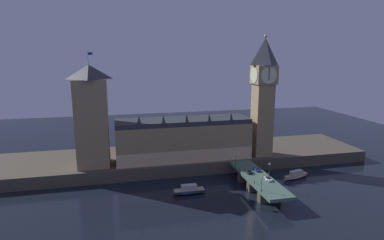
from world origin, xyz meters
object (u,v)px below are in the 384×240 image
at_px(clock_tower, 263,93).
at_px(boat_downstream, 296,176).
at_px(pedestrian_near_rail, 255,182).
at_px(street_lamp_mid, 270,168).
at_px(car_southbound_trail, 257,169).
at_px(car_northbound_lead, 248,171).
at_px(car_southbound_lead, 268,179).
at_px(street_lamp_near, 262,181).
at_px(victoria_tower, 92,116).
at_px(pedestrian_mid_walk, 269,174).
at_px(pedestrian_far_rail, 240,168).
at_px(boat_upstream, 189,191).
at_px(street_lamp_far, 236,159).

xyz_separation_m(clock_tower, boat_downstream, (9.06, -22.30, -38.90)).
relative_size(pedestrian_near_rail, street_lamp_mid, 0.27).
distance_m(street_lamp_mid, boat_downstream, 23.01).
bearing_deg(street_lamp_mid, car_southbound_trail, 112.13).
distance_m(car_northbound_lead, boat_downstream, 27.94).
bearing_deg(car_southbound_lead, car_southbound_trail, 90.00).
relative_size(clock_tower, street_lamp_near, 9.72).
distance_m(pedestrian_near_rail, street_lamp_mid, 12.93).
relative_size(car_southbound_lead, street_lamp_mid, 0.76).
bearing_deg(street_lamp_near, clock_tower, 65.53).
xyz_separation_m(car_southbound_lead, street_lamp_near, (-7.86, -9.90, 3.51)).
distance_m(victoria_tower, street_lamp_mid, 88.21).
height_order(pedestrian_mid_walk, boat_downstream, pedestrian_mid_walk).
bearing_deg(boat_downstream, pedestrian_far_rail, 177.67).
bearing_deg(street_lamp_near, pedestrian_far_rail, 89.08).
distance_m(pedestrian_near_rail, boat_upstream, 29.00).
relative_size(pedestrian_near_rail, pedestrian_far_rail, 1.01).
bearing_deg(victoria_tower, clock_tower, -1.84).
height_order(street_lamp_near, boat_downstream, street_lamp_near).
relative_size(pedestrian_mid_walk, boat_upstream, 0.11).
distance_m(street_lamp_mid, street_lamp_far, 18.22).
bearing_deg(street_lamp_mid, boat_upstream, 174.96).
height_order(pedestrian_near_rail, boat_downstream, pedestrian_near_rail).
relative_size(victoria_tower, car_southbound_lead, 11.97).
height_order(victoria_tower, boat_upstream, victoria_tower).
bearing_deg(street_lamp_near, car_northbound_lead, 81.83).
xyz_separation_m(pedestrian_mid_walk, street_lamp_far, (-10.34, 15.18, 2.92)).
bearing_deg(pedestrian_near_rail, street_lamp_near, -93.03).
relative_size(street_lamp_near, boat_downstream, 0.41).
height_order(car_southbound_trail, street_lamp_mid, street_lamp_mid).
distance_m(pedestrian_near_rail, street_lamp_near, 8.24).
bearing_deg(street_lamp_mid, car_southbound_lead, -120.93).
bearing_deg(boat_upstream, victoria_tower, 143.57).
distance_m(car_northbound_lead, street_lamp_near, 20.59).
bearing_deg(pedestrian_mid_walk, boat_downstream, 25.62).
bearing_deg(victoria_tower, boat_downstream, -14.42).
distance_m(victoria_tower, street_lamp_far, 73.63).
bearing_deg(pedestrian_far_rail, boat_downstream, -2.33).
height_order(pedestrian_far_rail, street_lamp_near, street_lamp_near).
height_order(car_northbound_lead, car_southbound_trail, car_northbound_lead).
relative_size(pedestrian_near_rail, street_lamp_near, 0.25).
bearing_deg(car_northbound_lead, car_southbound_trail, 19.06).
bearing_deg(street_lamp_far, boat_downstream, -10.88).
distance_m(victoria_tower, car_southbound_trail, 83.92).
height_order(car_northbound_lead, pedestrian_far_rail, pedestrian_far_rail).
xyz_separation_m(car_southbound_trail, boat_upstream, (-33.88, -3.86, -5.69)).
xyz_separation_m(car_southbound_trail, street_lamp_far, (-7.86, 7.62, 3.10)).
bearing_deg(boat_downstream, street_lamp_mid, -155.03).
xyz_separation_m(car_southbound_lead, pedestrian_near_rail, (-7.46, -2.35, 0.23)).
xyz_separation_m(car_southbound_trail, street_lamp_mid, (2.89, -7.10, 3.14)).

